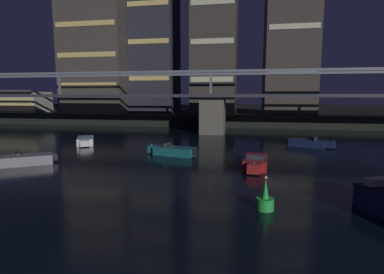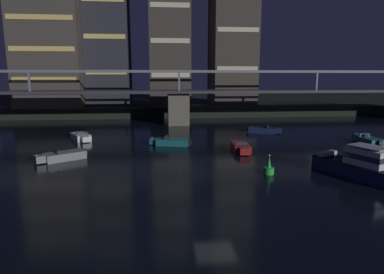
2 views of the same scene
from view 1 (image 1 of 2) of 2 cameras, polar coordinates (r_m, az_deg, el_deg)
name	(u,v)px [view 1 (image 1 of 2)]	position (r m, az deg, el deg)	size (l,w,h in m)	color
far_riverbank	(230,111)	(94.32, 7.17, 4.89)	(240.00, 80.00, 2.20)	black
river_bridge	(213,104)	(46.35, 3.98, 6.31)	(100.83, 6.40, 9.38)	#605B51
tower_west_low	(101,44)	(67.43, -16.89, 16.50)	(12.82, 12.27, 28.59)	#423D38
tower_west_tall	(155,27)	(66.29, -7.06, 19.99)	(8.86, 8.97, 35.56)	#282833
tower_central	(215,27)	(59.50, 4.39, 20.02)	(8.05, 9.83, 32.68)	#38332D
tower_east_tall	(291,11)	(64.31, 18.24, 21.76)	(9.28, 11.03, 39.29)	#38332D
waterfront_pavilion	(19,102)	(75.66, -29.89, 5.76)	(12.40, 7.40, 4.70)	#B2AD9E
speedboat_near_center	(173,151)	(29.56, -3.67, -2.62)	(5.19, 2.75, 1.16)	#196066
speedboat_near_right	(85,141)	(38.28, -19.49, -0.67)	(3.44, 4.92, 1.16)	silver
speedboat_mid_center	(24,160)	(29.06, -29.10, -3.78)	(4.78, 3.82, 1.16)	gray
speedboat_mid_right	(256,163)	(24.89, 11.92, -4.75)	(2.10, 5.23, 1.16)	maroon
speedboat_far_left	(310,143)	(36.81, 21.34, -1.08)	(5.00, 3.27, 1.16)	#19234C
channel_buoy	(265,201)	(16.05, 13.64, -11.59)	(0.90, 0.90, 1.76)	green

